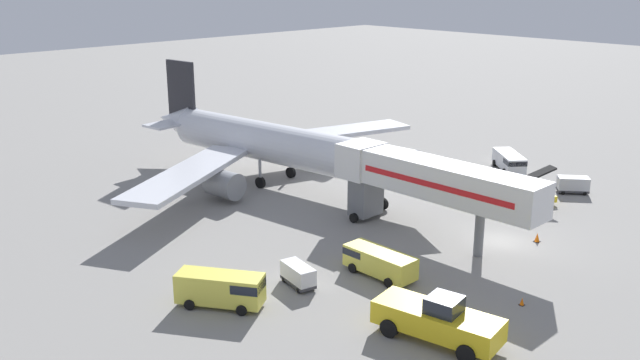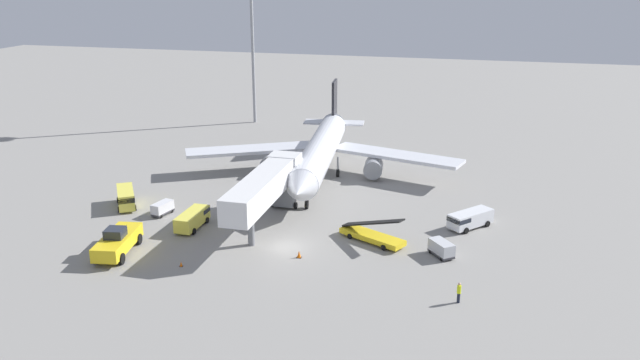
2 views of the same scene
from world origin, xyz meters
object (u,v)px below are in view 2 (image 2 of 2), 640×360
(pushback_tug, at_px, (118,241))
(baggage_cart_far_right, at_px, (441,248))
(safety_cone_bravo, at_px, (181,264))
(service_van_outer_left, at_px, (126,197))
(apron_light_mast, at_px, (251,9))
(ground_crew_worker_foreground, at_px, (459,292))
(airplane_at_gate, at_px, (321,150))
(baggage_cart_near_left, at_px, (162,208))
(service_van_far_left, at_px, (193,218))
(belt_loader_truck, at_px, (372,235))
(service_van_mid_left, at_px, (469,219))
(jet_bridge, at_px, (267,186))
(safety_cone_alpha, at_px, (299,254))

(pushback_tug, distance_m, baggage_cart_far_right, 32.04)
(pushback_tug, relative_size, safety_cone_bravo, 15.29)
(service_van_outer_left, height_order, apron_light_mast, apron_light_mast)
(ground_crew_worker_foreground, bearing_deg, airplane_at_gate, 123.10)
(pushback_tug, bearing_deg, apron_light_mast, 96.72)
(baggage_cart_near_left, height_order, ground_crew_worker_foreground, ground_crew_worker_foreground)
(airplane_at_gate, distance_m, service_van_far_left, 22.97)
(pushback_tug, height_order, baggage_cart_near_left, pushback_tug)
(ground_crew_worker_foreground, bearing_deg, belt_loader_truck, 131.02)
(belt_loader_truck, xyz_separation_m, ground_crew_worker_foreground, (9.37, -10.77, 0.21))
(service_van_mid_left, relative_size, baggage_cart_near_left, 1.81)
(service_van_outer_left, bearing_deg, pushback_tug, -62.61)
(service_van_mid_left, bearing_deg, baggage_cart_far_right, -106.14)
(service_van_mid_left, height_order, service_van_far_left, service_van_mid_left)
(pushback_tug, distance_m, belt_loader_truck, 25.66)
(jet_bridge, bearing_deg, pushback_tug, -138.93)
(service_van_mid_left, height_order, safety_cone_bravo, service_van_mid_left)
(service_van_far_left, distance_m, baggage_cart_near_left, 5.69)
(jet_bridge, relative_size, pushback_tug, 2.34)
(safety_cone_alpha, distance_m, apron_light_mast, 62.74)
(service_van_far_left, xyz_separation_m, apron_light_mast, (-11.05, 49.66, 19.21))
(service_van_far_left, relative_size, baggage_cart_near_left, 1.79)
(jet_bridge, xyz_separation_m, ground_crew_worker_foreground, (21.24, -12.06, -3.74))
(pushback_tug, bearing_deg, ground_crew_worker_foreground, -2.65)
(baggage_cart_near_left, relative_size, safety_cone_alpha, 4.18)
(airplane_at_gate, relative_size, service_van_mid_left, 7.05)
(jet_bridge, distance_m, safety_cone_alpha, 9.91)
(service_van_mid_left, xyz_separation_m, service_van_far_left, (-29.29, -7.50, -0.01))
(jet_bridge, distance_m, safety_cone_bravo, 13.33)
(belt_loader_truck, xyz_separation_m, service_van_mid_left, (9.59, 6.44, 0.28))
(airplane_at_gate, height_order, service_van_mid_left, airplane_at_gate)
(apron_light_mast, bearing_deg, belt_loader_truck, -57.67)
(apron_light_mast, bearing_deg, ground_crew_worker_foreground, -55.95)
(jet_bridge, xyz_separation_m, apron_light_mast, (-18.89, 47.31, 15.53))
(baggage_cart_near_left, xyz_separation_m, baggage_cart_far_right, (31.98, -3.30, 0.04))
(service_van_mid_left, xyz_separation_m, apron_light_mast, (-40.34, 42.16, 19.20))
(apron_light_mast, bearing_deg, baggage_cart_far_right, -52.98)
(jet_bridge, xyz_separation_m, service_van_mid_left, (21.46, 5.15, -3.67))
(safety_cone_bravo, bearing_deg, service_van_far_left, 108.57)
(baggage_cart_far_right, height_order, safety_cone_bravo, baggage_cart_far_right)
(pushback_tug, bearing_deg, airplane_at_gate, 65.31)
(safety_cone_alpha, relative_size, apron_light_mast, 0.02)
(jet_bridge, height_order, safety_cone_bravo, jet_bridge)
(service_van_mid_left, height_order, safety_cone_alpha, service_van_mid_left)
(jet_bridge, relative_size, safety_cone_bravo, 35.81)
(belt_loader_truck, xyz_separation_m, baggage_cart_far_right, (7.22, -1.75, 0.08))
(apron_light_mast, bearing_deg, safety_cone_bravo, -76.49)
(pushback_tug, bearing_deg, baggage_cart_near_left, 94.35)
(service_van_far_left, bearing_deg, belt_loader_truck, 3.08)
(service_van_mid_left, bearing_deg, pushback_tug, -154.95)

